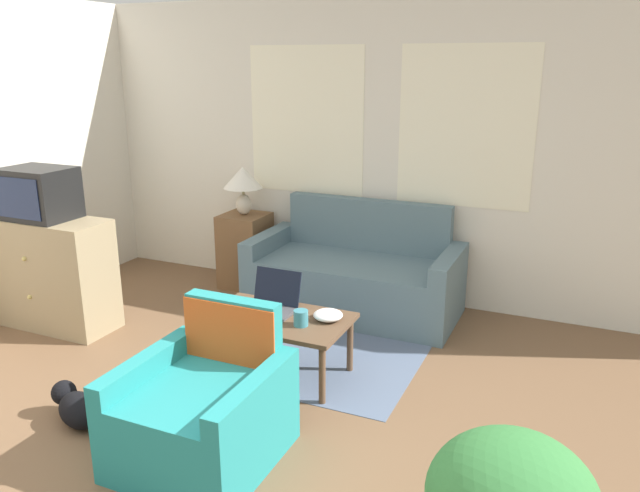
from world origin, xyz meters
The scene contains 14 objects.
wall_back centered at (0.00, 3.46, 1.31)m, with size 6.70×0.06×2.60m.
rug centered at (-0.20, 2.34, 0.00)m, with size 1.72×1.82×0.01m.
couch centered at (-0.14, 3.03, 0.28)m, with size 1.75×0.83×0.91m.
armchair centered at (-0.13, 0.75, 0.26)m, with size 0.77×0.81×0.80m.
tv_dresser centered at (-2.26, 1.72, 0.44)m, with size 1.07×0.44×0.89m.
television centered at (-2.26, 1.72, 1.09)m, with size 0.52×0.40×0.40m.
side_table centered at (-1.30, 3.15, 0.35)m, with size 0.41×0.41×0.70m.
table_lamp centered at (-1.30, 3.15, 1.01)m, with size 0.36×0.36×0.45m.
coffee_table centered at (-0.20, 1.72, 0.37)m, with size 0.96×0.57×0.42m.
laptop centered at (-0.30, 1.80, 0.48)m, with size 0.34×0.32×0.26m.
cup_navy centered at (0.00, 1.65, 0.47)m, with size 0.09×0.09×0.10m.
snack_bowl centered at (0.12, 1.81, 0.45)m, with size 0.20×0.20×0.06m.
tv_remote centered at (-0.52, 1.56, 0.43)m, with size 0.08×0.16×0.02m.
cat_black centered at (-1.00, 0.68, 0.11)m, with size 0.57×0.30×0.22m.
Camera 1 is at (1.62, -1.70, 2.06)m, focal length 35.00 mm.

